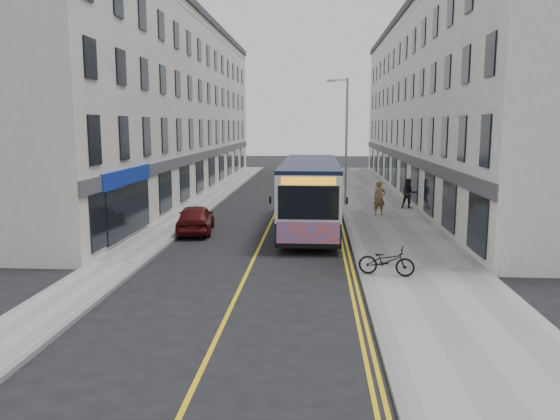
# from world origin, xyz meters

# --- Properties ---
(ground) EXTENTS (140.00, 140.00, 0.00)m
(ground) POSITION_xyz_m (0.00, 0.00, 0.00)
(ground) COLOR black
(ground) RESTS_ON ground
(pavement_east) EXTENTS (4.50, 64.00, 0.12)m
(pavement_east) POSITION_xyz_m (6.25, 12.00, 0.06)
(pavement_east) COLOR gray
(pavement_east) RESTS_ON ground
(pavement_west) EXTENTS (2.00, 64.00, 0.12)m
(pavement_west) POSITION_xyz_m (-5.00, 12.00, 0.06)
(pavement_west) COLOR gray
(pavement_west) RESTS_ON ground
(kerb_east) EXTENTS (0.18, 64.00, 0.13)m
(kerb_east) POSITION_xyz_m (4.00, 12.00, 0.07)
(kerb_east) COLOR slate
(kerb_east) RESTS_ON ground
(kerb_west) EXTENTS (0.18, 64.00, 0.13)m
(kerb_west) POSITION_xyz_m (-4.00, 12.00, 0.07)
(kerb_west) COLOR slate
(kerb_west) RESTS_ON ground
(road_centre_line) EXTENTS (0.12, 64.00, 0.01)m
(road_centre_line) POSITION_xyz_m (0.00, 12.00, 0.00)
(road_centre_line) COLOR gold
(road_centre_line) RESTS_ON ground
(road_dbl_yellow_inner) EXTENTS (0.10, 64.00, 0.01)m
(road_dbl_yellow_inner) POSITION_xyz_m (3.55, 12.00, 0.00)
(road_dbl_yellow_inner) COLOR gold
(road_dbl_yellow_inner) RESTS_ON ground
(road_dbl_yellow_outer) EXTENTS (0.10, 64.00, 0.01)m
(road_dbl_yellow_outer) POSITION_xyz_m (3.75, 12.00, 0.00)
(road_dbl_yellow_outer) COLOR gold
(road_dbl_yellow_outer) RESTS_ON ground
(terrace_east) EXTENTS (6.00, 46.00, 13.00)m
(terrace_east) POSITION_xyz_m (11.50, 21.00, 6.50)
(terrace_east) COLOR white
(terrace_east) RESTS_ON ground
(terrace_west) EXTENTS (6.00, 46.00, 13.00)m
(terrace_west) POSITION_xyz_m (-9.00, 21.00, 6.50)
(terrace_west) COLOR silver
(terrace_west) RESTS_ON ground
(streetlamp) EXTENTS (1.32, 0.18, 8.00)m
(streetlamp) POSITION_xyz_m (4.17, 14.00, 4.38)
(streetlamp) COLOR #96989E
(streetlamp) RESTS_ON ground
(city_bus) EXTENTS (2.72, 11.68, 3.39)m
(city_bus) POSITION_xyz_m (2.10, 6.29, 1.86)
(city_bus) COLOR black
(city_bus) RESTS_ON ground
(bicycle) EXTENTS (1.99, 1.06, 0.99)m
(bicycle) POSITION_xyz_m (4.81, -2.43, 0.62)
(bicycle) COLOR black
(bicycle) RESTS_ON pavement_east
(pedestrian_near) EXTENTS (0.80, 0.63, 1.93)m
(pedestrian_near) POSITION_xyz_m (5.95, 10.02, 1.08)
(pedestrian_near) COLOR brown
(pedestrian_near) RESTS_ON pavement_east
(pedestrian_far) EXTENTS (0.93, 0.75, 1.83)m
(pedestrian_far) POSITION_xyz_m (8.00, 12.65, 1.04)
(pedestrian_far) COLOR black
(pedestrian_far) RESTS_ON pavement_east
(car_white) EXTENTS (1.72, 4.62, 1.51)m
(car_white) POSITION_xyz_m (3.20, 19.30, 0.75)
(car_white) COLOR white
(car_white) RESTS_ON ground
(car_maroon) EXTENTS (2.12, 4.24, 1.39)m
(car_maroon) POSITION_xyz_m (-3.40, 4.97, 0.69)
(car_maroon) COLOR #460B0B
(car_maroon) RESTS_ON ground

